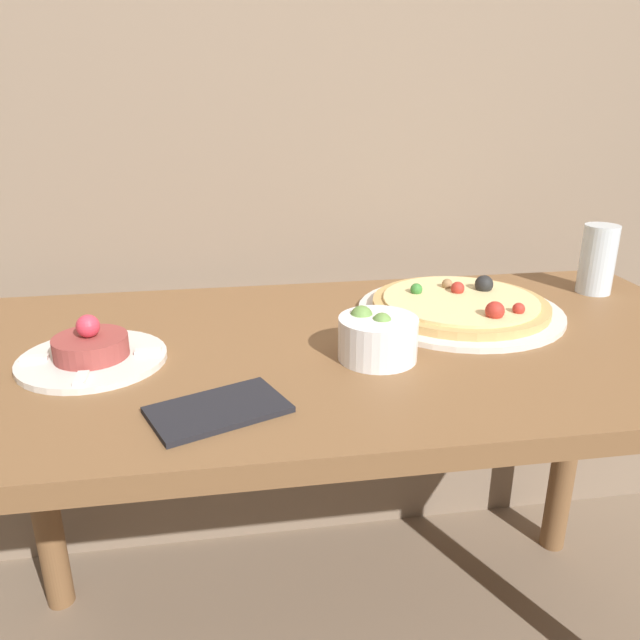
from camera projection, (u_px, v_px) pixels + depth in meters
The scene contains 6 objects.
dining_table at pixel (346, 398), 1.07m from camera, with size 1.34×0.67×0.72m.
pizza_plate at pixel (460, 306), 1.15m from camera, with size 0.38×0.38×0.06m.
tartare_plate at pixel (92, 352), 0.95m from camera, with size 0.22×0.22×0.08m.
small_bowl at pixel (377, 337), 0.96m from camera, with size 0.12×0.12×0.08m.
drinking_glass at pixel (598, 259), 1.25m from camera, with size 0.07×0.07×0.14m.
napkin at pixel (218, 410), 0.81m from camera, with size 0.20×0.16×0.01m.
Camera 1 is at (-0.19, -0.60, 1.12)m, focal length 35.00 mm.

